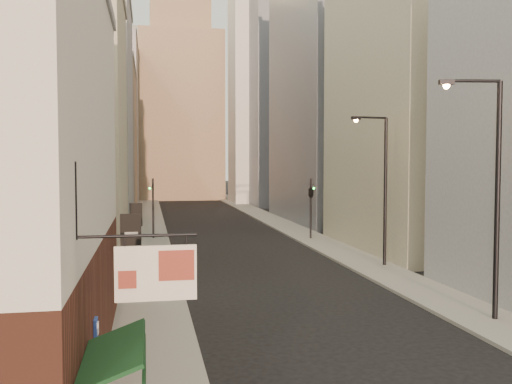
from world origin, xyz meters
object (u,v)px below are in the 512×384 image
object	(u,v)px
streetlamp_mid	(382,182)
clock_tower	(180,97)
traffic_light_right	(311,192)
streetlamp_near	(492,185)
traffic_light_left	(153,197)
white_tower	(257,82)

from	to	relation	value
streetlamp_mid	clock_tower	bearing A→B (deg)	89.96
clock_tower	traffic_light_right	bearing A→B (deg)	-82.54
streetlamp_near	traffic_light_left	bearing A→B (deg)	124.10
white_tower	clock_tower	bearing A→B (deg)	128.16
traffic_light_right	streetlamp_mid	bearing A→B (deg)	83.99
streetlamp_mid	traffic_light_left	xyz separation A→B (m)	(-13.31, 15.04, -1.62)
white_tower	streetlamp_near	distance (m)	67.57
clock_tower	traffic_light_left	size ratio (longest dim) A/B	8.98
clock_tower	streetlamp_mid	distance (m)	69.98
white_tower	streetlamp_near	size ratio (longest dim) A/B	4.36
clock_tower	streetlamp_mid	xyz separation A→B (m)	(8.08, -68.38, -12.49)
white_tower	traffic_light_right	size ratio (longest dim) A/B	8.30
streetlamp_near	clock_tower	bearing A→B (deg)	104.02
white_tower	streetlamp_mid	xyz separation A→B (m)	(-2.92, -54.38, -13.46)
streetlamp_near	traffic_light_right	size ratio (longest dim) A/B	1.91
streetlamp_near	streetlamp_mid	world-z (taller)	streetlamp_near
traffic_light_left	traffic_light_right	distance (m)	12.83
streetlamp_mid	traffic_light_left	world-z (taller)	streetlamp_mid
streetlamp_mid	traffic_light_right	distance (m)	12.52
traffic_light_left	traffic_light_right	xyz separation A→B (m)	(12.56, -2.60, 0.39)
clock_tower	streetlamp_mid	bearing A→B (deg)	-83.26
traffic_light_left	streetlamp_near	bearing A→B (deg)	111.46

